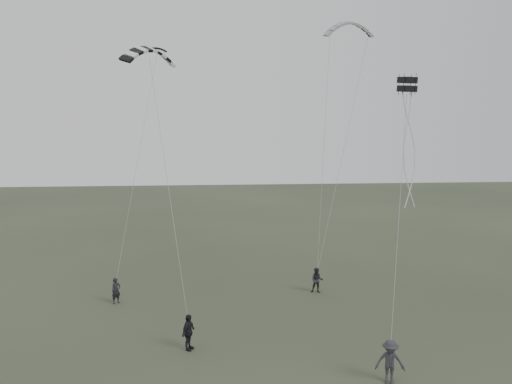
{
  "coord_description": "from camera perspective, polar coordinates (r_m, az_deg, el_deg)",
  "views": [
    {
      "loc": [
        -1.74,
        -23.12,
        10.73
      ],
      "look_at": [
        0.88,
        5.5,
        6.99
      ],
      "focal_mm": 35.0,
      "sensor_mm": 36.0,
      "label": 1
    }
  ],
  "objects": [
    {
      "name": "ground",
      "position": [
        25.55,
        -0.88,
        -17.41
      ],
      "size": [
        140.0,
        140.0,
        0.0
      ],
      "primitive_type": "plane",
      "color": "#2D3726",
      "rests_on": "ground"
    },
    {
      "name": "flyer_left",
      "position": [
        32.24,
        -15.7,
        -10.81
      ],
      "size": [
        0.69,
        0.66,
        1.59
      ],
      "primitive_type": "imported",
      "rotation": [
        0.0,
        0.0,
        0.68
      ],
      "color": "black",
      "rests_on": "ground"
    },
    {
      "name": "flyer_right",
      "position": [
        33.22,
        6.99,
        -9.98
      ],
      "size": [
        0.92,
        0.79,
        1.65
      ],
      "primitive_type": "imported",
      "rotation": [
        0.0,
        0.0,
        -0.23
      ],
      "color": "#242429",
      "rests_on": "ground"
    },
    {
      "name": "flyer_center",
      "position": [
        25.24,
        -7.73,
        -15.6
      ],
      "size": [
        0.86,
        1.12,
        1.77
      ],
      "primitive_type": "imported",
      "rotation": [
        0.0,
        0.0,
        1.09
      ],
      "color": "black",
      "rests_on": "ground"
    },
    {
      "name": "flyer_far",
      "position": [
        22.8,
        15.07,
        -18.24
      ],
      "size": [
        1.36,
        0.97,
        1.9
      ],
      "primitive_type": "imported",
      "rotation": [
        0.0,
        0.0,
        -0.23
      ],
      "color": "#2D2C32",
      "rests_on": "ground"
    },
    {
      "name": "kite_dark_small",
      "position": [
        35.46,
        -11.3,
        15.81
      ],
      "size": [
        1.45,
        0.77,
        0.57
      ],
      "primitive_type": null,
      "rotation": [
        0.26,
        0.0,
        0.19
      ],
      "color": "black",
      "rests_on": "flyer_left"
    },
    {
      "name": "kite_pale_large",
      "position": [
        38.97,
        10.64,
        18.45
      ],
      "size": [
        3.68,
        1.32,
        1.68
      ],
      "primitive_type": null,
      "rotation": [
        0.26,
        0.0,
        0.04
      ],
      "color": "#9EA0A3",
      "rests_on": "flyer_right"
    },
    {
      "name": "kite_striped",
      "position": [
        28.63,
        -12.11,
        15.65
      ],
      "size": [
        3.19,
        2.93,
        1.43
      ],
      "primitive_type": null,
      "rotation": [
        0.37,
        0.0,
        0.69
      ],
      "color": "black",
      "rests_on": "flyer_center"
    },
    {
      "name": "kite_box",
      "position": [
        27.66,
        16.9,
        11.68
      ],
      "size": [
        1.0,
        1.02,
        0.81
      ],
      "primitive_type": null,
      "rotation": [
        0.07,
        0.0,
        0.42
      ],
      "color": "black",
      "rests_on": "flyer_far"
    }
  ]
}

